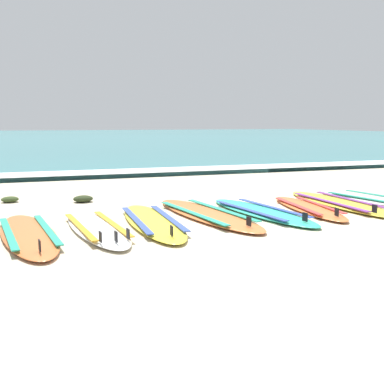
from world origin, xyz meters
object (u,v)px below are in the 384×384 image
Objects in this scene: surfboard_3 at (152,221)px; surfboard_8 at (383,201)px; surfboard_2 at (96,228)px; surfboard_5 at (261,211)px; surfboard_6 at (308,208)px; surfboard_4 at (206,214)px; surfboard_1 at (28,234)px; surfboard_7 at (340,203)px.

surfboard_3 and surfboard_8 have the same top height.
surfboard_2 and surfboard_5 have the same top height.
surfboard_3 is 1.15× the size of surfboard_6.
surfboard_2 is at bearing -166.85° from surfboard_4.
surfboard_3 is at bearing -164.96° from surfboard_4.
surfboard_1 is 4.63m from surfboard_7.
surfboard_4 and surfboard_7 have the same top height.
surfboard_7 is (4.60, 0.52, 0.00)m from surfboard_1.
surfboard_4 is at bearing 13.15° from surfboard_2.
surfboard_1 and surfboard_5 have the same top height.
surfboard_3 is (1.49, 0.19, -0.00)m from surfboard_1.
surfboard_6 is at bearing -166.97° from surfboard_7.
surfboard_1 is at bearing -169.86° from surfboard_4.
surfboard_1 is 0.77m from surfboard_2.
surfboard_5 and surfboard_7 have the same top height.
surfboard_3 is at bearing -175.80° from surfboard_8.
surfboard_7 is (3.11, 0.32, 0.00)m from surfboard_3.
surfboard_3 is 1.62m from surfboard_5.
surfboard_5 is at bearing -177.37° from surfboard_6.
surfboard_1 is at bearing -174.17° from surfboard_5.
surfboard_1 is 1.15× the size of surfboard_6.
surfboard_4 and surfboard_5 have the same top height.
surfboard_8 is at bearing 5.27° from surfboard_2.
surfboard_8 is at bearing -2.67° from surfboard_7.
surfboard_4 is 0.80m from surfboard_5.
surfboard_2 and surfboard_3 have the same top height.
surfboard_6 is at bearing 5.18° from surfboard_1.
surfboard_1 and surfboard_4 have the same top height.
surfboard_7 is at bearing 177.33° from surfboard_8.
surfboard_8 is (4.61, 0.43, -0.00)m from surfboard_2.
surfboard_8 is at bearing 4.20° from surfboard_3.
surfboard_2 is 0.84× the size of surfboard_4.
surfboard_5 is at bearing -172.46° from surfboard_7.
surfboard_2 is 0.85× the size of surfboard_8.
surfboard_3 is at bearing -175.58° from surfboard_5.
surfboard_7 is at bearing 2.52° from surfboard_4.
surfboard_6 is at bearing 2.63° from surfboard_5.
surfboard_8 is (5.38, 0.48, 0.00)m from surfboard_1.
surfboard_1 and surfboard_7 have the same top height.
surfboard_5 is 1.50m from surfboard_7.
surfboard_8 is (2.27, 0.16, 0.00)m from surfboard_5.
surfboard_6 is at bearing 3.83° from surfboard_3.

